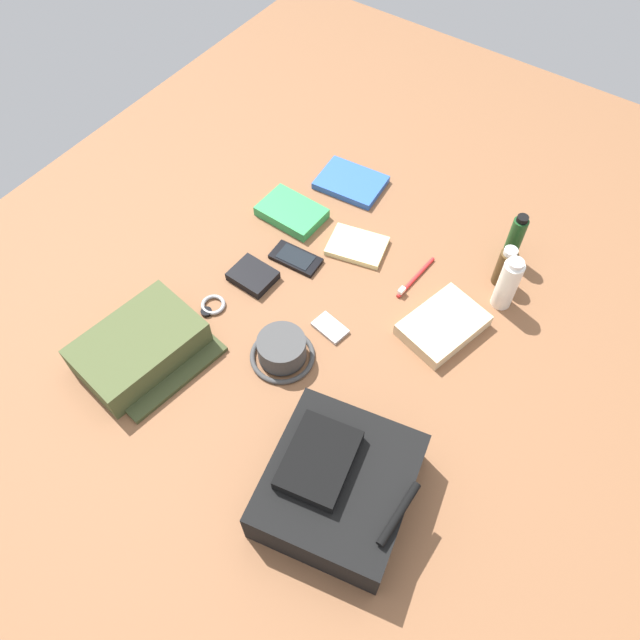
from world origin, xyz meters
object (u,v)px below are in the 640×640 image
(shampoo_bottle, at_px, (515,239))
(toothbrush, at_px, (414,279))
(bucket_hat, at_px, (282,350))
(cell_phone, at_px, (296,258))
(toothpaste_tube, at_px, (508,284))
(wallet, at_px, (253,276))
(notepad, at_px, (357,246))
(toiletry_pouch, at_px, (141,348))
(paperback_novel, at_px, (351,183))
(media_player, at_px, (330,328))
(folded_towel, at_px, (443,325))
(backpack, at_px, (338,485))
(cologne_bottle, at_px, (505,267))
(wristwatch, at_px, (212,306))
(travel_guidebook, at_px, (292,213))

(shampoo_bottle, height_order, toothbrush, shampoo_bottle)
(bucket_hat, relative_size, cell_phone, 1.13)
(toothpaste_tube, bearing_deg, wallet, -62.05)
(wallet, distance_m, notepad, 0.29)
(toiletry_pouch, relative_size, toothbrush, 1.90)
(paperback_novel, xyz_separation_m, media_player, (0.45, 0.23, -0.00))
(paperback_novel, relative_size, folded_towel, 0.99)
(toothbrush, xyz_separation_m, wallet, (0.23, -0.35, 0.01))
(backpack, height_order, paperback_novel, backpack)
(paperback_novel, bearing_deg, cologne_bottle, 81.47)
(shampoo_bottle, height_order, wristwatch, shampoo_bottle)
(paperback_novel, distance_m, cell_phone, 0.32)
(cologne_bottle, height_order, folded_towel, cologne_bottle)
(travel_guidebook, bearing_deg, folded_towel, 79.66)
(shampoo_bottle, height_order, paperback_novel, shampoo_bottle)
(backpack, bearing_deg, cologne_bottle, 177.46)
(backpack, xyz_separation_m, shampoo_bottle, (-0.79, 0.01, 0.01))
(cologne_bottle, distance_m, travel_guidebook, 0.59)
(toothpaste_tube, distance_m, toothbrush, 0.23)
(toiletry_pouch, distance_m, toothpaste_tube, 0.89)
(cell_phone, distance_m, toothbrush, 0.31)
(bucket_hat, distance_m, paperback_novel, 0.61)
(bucket_hat, bearing_deg, backpack, 55.43)
(toiletry_pouch, distance_m, shampoo_bottle, 0.97)
(toiletry_pouch, height_order, toothbrush, toiletry_pouch)
(toiletry_pouch, height_order, cell_phone, toiletry_pouch)
(toiletry_pouch, distance_m, media_player, 0.45)
(bucket_hat, bearing_deg, toothpaste_tube, 141.28)
(cologne_bottle, xyz_separation_m, folded_towel, (0.22, -0.05, -0.04))
(paperback_novel, bearing_deg, toiletry_pouch, -6.14)
(shampoo_bottle, relative_size, cologne_bottle, 1.25)
(toothpaste_tube, bearing_deg, bucket_hat, -38.72)
(backpack, relative_size, toothbrush, 2.17)
(wristwatch, distance_m, toothbrush, 0.52)
(travel_guidebook, distance_m, media_player, 0.39)
(shampoo_bottle, relative_size, paperback_novel, 0.77)
(bucket_hat, bearing_deg, cell_phone, -149.88)
(wristwatch, relative_size, notepad, 0.47)
(paperback_novel, height_order, notepad, paperback_novel)
(cell_phone, height_order, wallet, wallet)
(folded_towel, bearing_deg, wristwatch, -61.80)
(folded_towel, bearing_deg, cell_phone, -86.42)
(bucket_hat, xyz_separation_m, toothbrush, (-0.38, 0.14, -0.02))
(travel_guidebook, height_order, cell_phone, travel_guidebook)
(wristwatch, bearing_deg, toothbrush, 134.16)
(paperback_novel, bearing_deg, folded_towel, 57.39)
(wallet, bearing_deg, toiletry_pouch, -9.39)
(cologne_bottle, bearing_deg, toothbrush, -55.20)
(wallet, bearing_deg, backpack, 56.84)
(backpack, xyz_separation_m, cell_phone, (-0.46, -0.44, -0.05))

